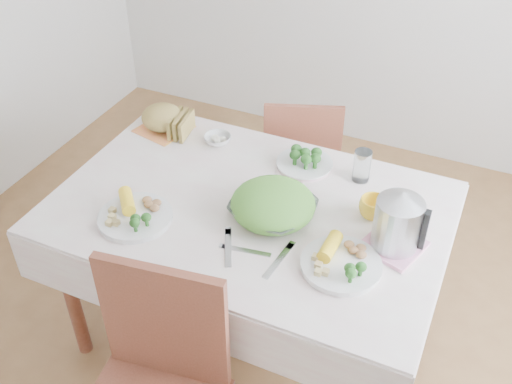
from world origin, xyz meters
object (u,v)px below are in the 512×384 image
at_px(chair_far, 301,156).
at_px(yellow_mug, 373,208).
at_px(dinner_plate_left, 135,217).
at_px(electric_kettle, 398,221).
at_px(dinner_plate_right, 341,265).
at_px(salad_bowl, 273,210).
at_px(dining_table, 250,275).

distance_m(chair_far, yellow_mug, 0.92).
relative_size(dinner_plate_left, electric_kettle, 1.21).
relative_size(yellow_mug, electric_kettle, 0.46).
relative_size(chair_far, electric_kettle, 3.72).
height_order(dinner_plate_left, yellow_mug, yellow_mug).
xyz_separation_m(dinner_plate_right, electric_kettle, (0.14, 0.17, 0.11)).
bearing_deg(yellow_mug, dinner_plate_right, -94.36).
bearing_deg(electric_kettle, yellow_mug, 118.85).
distance_m(dinner_plate_right, yellow_mug, 0.31).
distance_m(yellow_mug, electric_kettle, 0.19).
bearing_deg(yellow_mug, salad_bowl, -154.74).
relative_size(salad_bowl, electric_kettle, 1.29).
bearing_deg(dinner_plate_left, yellow_mug, 25.50).
distance_m(dining_table, chair_far, 0.82).
bearing_deg(electric_kettle, chair_far, 116.05).
height_order(chair_far, electric_kettle, electric_kettle).
height_order(dining_table, dinner_plate_left, dinner_plate_left).
relative_size(chair_far, salad_bowl, 2.89).
bearing_deg(yellow_mug, dining_table, -163.85).
distance_m(salad_bowl, electric_kettle, 0.46).
bearing_deg(dinner_plate_right, dinner_plate_left, -174.26).
height_order(dinner_plate_left, electric_kettle, electric_kettle).
bearing_deg(dinner_plate_right, chair_far, 117.26).
xyz_separation_m(salad_bowl, dinner_plate_right, (0.32, -0.14, -0.03)).
bearing_deg(chair_far, yellow_mug, 107.92).
bearing_deg(chair_far, dinner_plate_left, 55.47).
xyz_separation_m(dinner_plate_left, yellow_mug, (0.80, 0.38, 0.03)).
xyz_separation_m(dinner_plate_right, yellow_mug, (0.02, 0.30, 0.03)).
bearing_deg(yellow_mug, chair_far, 127.99).
distance_m(salad_bowl, yellow_mug, 0.37).
relative_size(chair_far, dinner_plate_left, 3.07).
height_order(dining_table, yellow_mug, yellow_mug).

